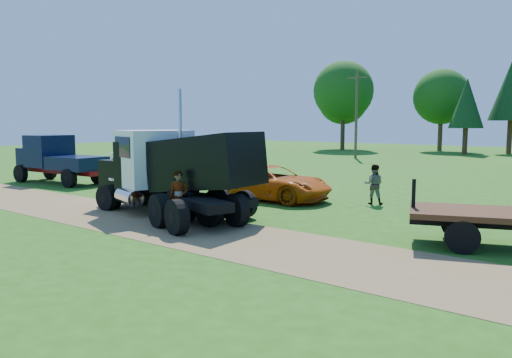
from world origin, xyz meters
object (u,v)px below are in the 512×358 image
Objects in this scene: white_semi_tractor at (154,171)px; orange_pickup at (272,183)px; black_dump_truck at (179,169)px; spectator_a at (179,198)px; navy_truck at (56,159)px.

white_semi_tractor reaches higher than orange_pickup.
white_semi_tractor is 1.43× the size of orange_pickup.
black_dump_truck is (1.34, 0.13, 0.14)m from white_semi_tractor.
white_semi_tractor reaches higher than spectator_a.
spectator_a reaches higher than orange_pickup.
navy_truck is (-12.49, 2.84, -0.22)m from white_semi_tractor.
spectator_a is at bearing -7.58° from white_semi_tractor.
black_dump_truck is at bearing 85.88° from spectator_a.
orange_pickup is at bearing 88.79° from white_semi_tractor.
spectator_a is at bearing -174.58° from orange_pickup.
spectator_a is at bearing -19.99° from navy_truck.
navy_truck is at bearing 98.32° from orange_pickup.
white_semi_tractor is at bearing 104.90° from spectator_a.
orange_pickup is at bearing 81.95° from black_dump_truck.
white_semi_tractor is 1.23× the size of navy_truck.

